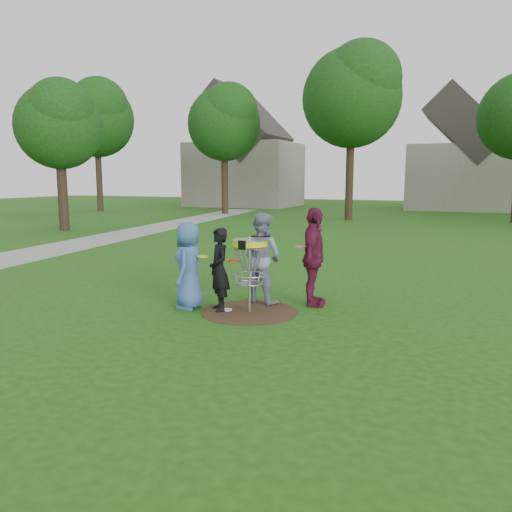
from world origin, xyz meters
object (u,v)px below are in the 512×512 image
at_px(player_black, 219,270).
at_px(disc_golf_basket, 249,257).
at_px(player_blue, 189,266).
at_px(player_grey, 262,258).
at_px(player_maroon, 314,257).

xyz_separation_m(player_black, disc_golf_basket, (0.56, 0.11, 0.25)).
bearing_deg(player_blue, disc_golf_basket, 85.01).
xyz_separation_m(player_blue, disc_golf_basket, (1.16, 0.18, 0.20)).
relative_size(player_blue, player_black, 1.06).
distance_m(player_grey, disc_golf_basket, 0.82).
height_order(player_blue, player_black, player_blue).
distance_m(player_black, player_grey, 1.04).
bearing_deg(player_blue, player_black, 82.89).
bearing_deg(player_black, player_blue, -126.85).
bearing_deg(disc_golf_basket, player_maroon, 45.41).
bearing_deg(player_blue, player_grey, 118.88).
height_order(player_grey, player_maroon, player_maroon).
distance_m(player_blue, player_grey, 1.46).
bearing_deg(player_black, player_maroon, 81.75).
bearing_deg(player_grey, player_maroon, -155.52).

